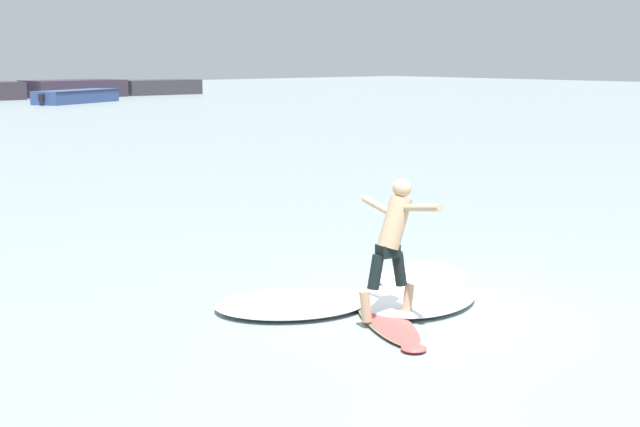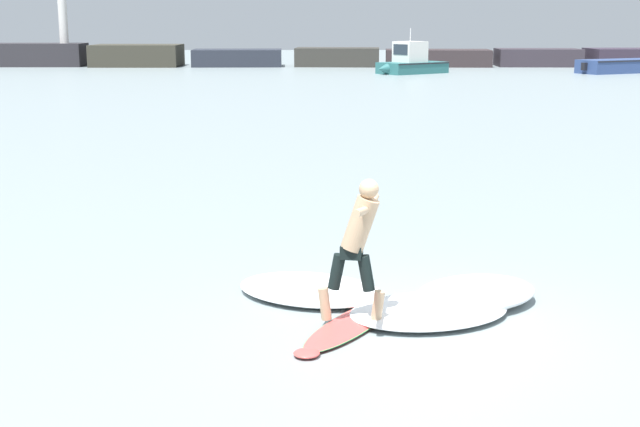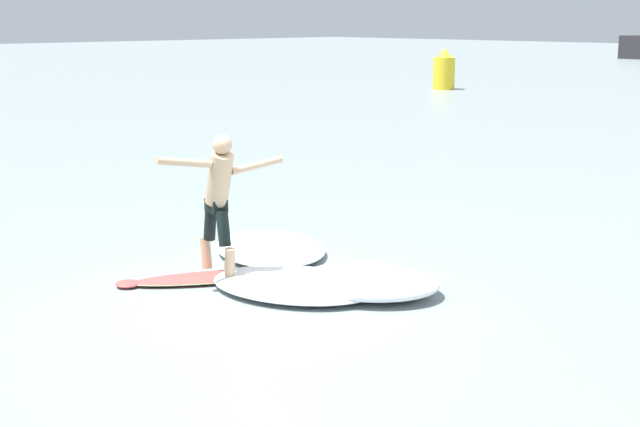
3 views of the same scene
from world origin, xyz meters
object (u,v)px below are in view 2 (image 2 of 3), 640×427
at_px(surfer, 357,238).
at_px(small_boat_offshore, 626,65).
at_px(surfboard, 348,325).
at_px(fishing_boat_near_jetty, 409,63).

distance_m(surfer, small_boat_offshore, 57.27).
relative_size(surfboard, small_boat_offshore, 0.28).
relative_size(surfer, small_boat_offshore, 0.22).
height_order(surfboard, surfer, surfer).
height_order(surfboard, fishing_boat_near_jetty, fishing_boat_near_jetty).
bearing_deg(surfer, surfboard, -168.16).
bearing_deg(small_boat_offshore, surfer, -111.79).
xyz_separation_m(surfboard, surfer, (0.10, 0.02, 1.09)).
relative_size(surfer, fishing_boat_near_jetty, 0.33).
xyz_separation_m(surfboard, small_boat_offshore, (21.36, 53.19, 0.46)).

